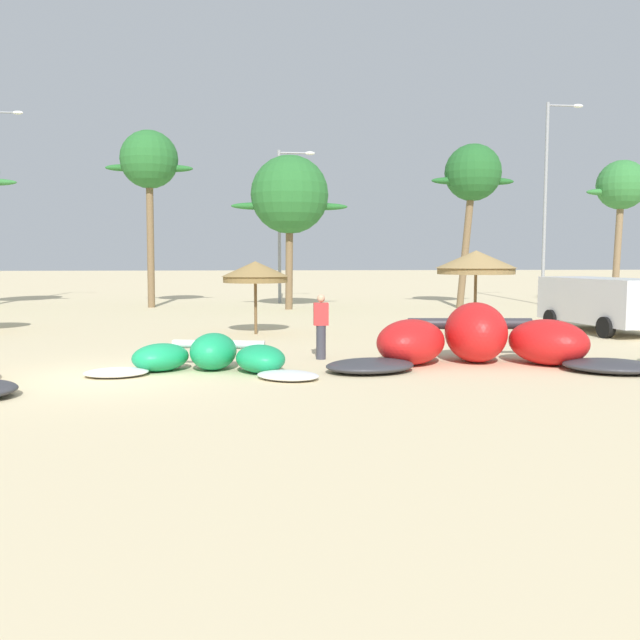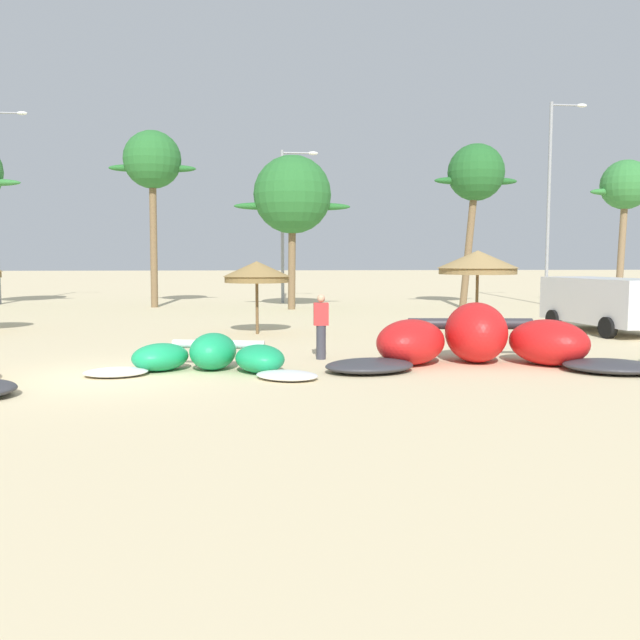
% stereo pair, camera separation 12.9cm
% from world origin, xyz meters
% --- Properties ---
extents(ground_plane, '(260.00, 260.00, 0.00)m').
position_xyz_m(ground_plane, '(0.00, 0.00, 0.00)').
color(ground_plane, beige).
extents(kite_left_of_center, '(5.21, 2.96, 0.83)m').
position_xyz_m(kite_left_of_center, '(2.20, 0.59, 0.32)').
color(kite_left_of_center, white).
rests_on(kite_left_of_center, ground).
extents(kite_center, '(7.66, 3.95, 1.45)m').
position_xyz_m(kite_center, '(8.47, 0.97, 0.56)').
color(kite_center, '#333338').
rests_on(kite_center, ground).
extents(beach_umbrella_near_palms, '(2.23, 2.23, 2.42)m').
position_xyz_m(beach_umbrella_near_palms, '(3.27, 8.01, 2.06)').
color(beach_umbrella_near_palms, brown).
rests_on(beach_umbrella_near_palms, ground).
extents(beach_umbrella_outermost, '(2.67, 2.67, 2.77)m').
position_xyz_m(beach_umbrella_outermost, '(10.54, 7.39, 2.38)').
color(beach_umbrella_outermost, brown).
rests_on(beach_umbrella_outermost, ground).
extents(parked_van, '(2.75, 5.10, 1.84)m').
position_xyz_m(parked_van, '(15.00, 7.46, 1.09)').
color(parked_van, silver).
rests_on(parked_van, ground).
extents(person_near_kites, '(0.36, 0.24, 1.62)m').
position_xyz_m(person_near_kites, '(4.84, 2.20, 0.82)').
color(person_near_kites, '#383842').
rests_on(person_near_kites, ground).
extents(palm_left_of_gap, '(4.36, 2.91, 8.94)m').
position_xyz_m(palm_left_of_gap, '(-1.93, 20.96, 7.33)').
color(palm_left_of_gap, brown).
rests_on(palm_left_of_gap, ground).
extents(palm_center_left, '(5.69, 3.80, 7.51)m').
position_xyz_m(palm_center_left, '(5.04, 18.89, 5.56)').
color(palm_center_left, brown).
rests_on(palm_center_left, ground).
extents(palm_center_right, '(4.24, 2.83, 8.21)m').
position_xyz_m(palm_center_right, '(14.23, 18.97, 6.66)').
color(palm_center_right, brown).
rests_on(palm_center_right, ground).
extents(palm_right_of_gap, '(3.93, 2.62, 7.74)m').
position_xyz_m(palm_right_of_gap, '(22.90, 20.37, 6.27)').
color(palm_right_of_gap, '#7F6647').
rests_on(palm_right_of_gap, ground).
extents(lamppost_east_center, '(2.09, 0.24, 8.48)m').
position_xyz_m(lamppost_east_center, '(4.93, 23.67, 4.81)').
color(lamppost_east_center, gray).
rests_on(lamppost_east_center, ground).
extents(lamppost_east, '(2.05, 0.24, 10.79)m').
position_xyz_m(lamppost_east, '(19.10, 21.02, 5.98)').
color(lamppost_east, gray).
rests_on(lamppost_east, ground).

